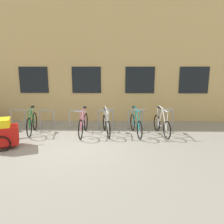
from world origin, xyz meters
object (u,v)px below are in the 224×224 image
Objects in this scene: bicycle_pink at (83,124)px; bicycle_teal at (136,124)px; bicycle_white at (162,124)px; bicycle_green at (32,123)px; bicycle_silver at (106,124)px; bike_trailer at (1,133)px.

bicycle_teal reaches higher than bicycle_pink.
bicycle_white is 4.91m from bicycle_green.
bicycle_pink is at bearing -3.07° from bicycle_green.
bicycle_teal is 1.05× the size of bicycle_green.
bicycle_silver and bicycle_teal have the same top height.
bicycle_green reaches higher than bike_trailer.
bicycle_green reaches higher than bicycle_pink.
bicycle_white is at bearing 1.11° from bicycle_pink.
bike_trailer is at bearing -101.39° from bicycle_green.
bicycle_white reaches higher than bike_trailer.
bicycle_white is at bearing -0.58° from bicycle_green.
bike_trailer is (-0.32, -1.57, 0.10)m from bicycle_green.
bicycle_green is at bearing 78.61° from bike_trailer.
bicycle_white is at bearing 0.04° from bicycle_silver.
bicycle_pink is 1.03× the size of bicycle_teal.
bicycle_teal reaches higher than bicycle_green.
bicycle_green is at bearing 176.93° from bicycle_pink.
bicycle_white is 0.94× the size of bicycle_teal.
bicycle_green is at bearing 178.88° from bicycle_teal.
bike_trailer is at bearing -154.29° from bicycle_silver.
bicycle_pink is at bearing -178.89° from bicycle_white.
bike_trailer is (-5.22, -1.52, 0.11)m from bicycle_white.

